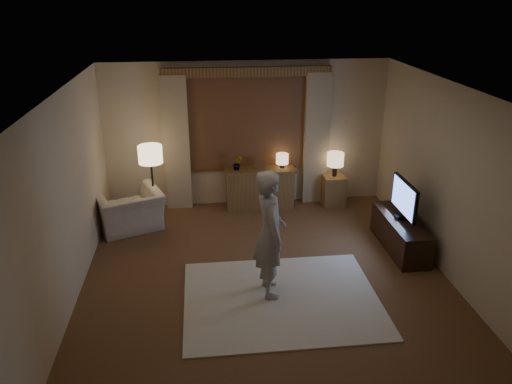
{
  "coord_description": "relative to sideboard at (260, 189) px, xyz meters",
  "views": [
    {
      "loc": [
        -0.81,
        -5.82,
        3.75
      ],
      "look_at": [
        -0.08,
        0.6,
        1.08
      ],
      "focal_mm": 35.0,
      "sensor_mm": 36.0,
      "label": 1
    }
  ],
  "objects": [
    {
      "name": "room",
      "position": [
        -0.21,
        -2.0,
        0.98
      ],
      "size": [
        5.04,
        5.54,
        2.64
      ],
      "color": "brown",
      "rests_on": "ground"
    },
    {
      "name": "rug",
      "position": [
        -0.08,
        -2.96,
        -0.34
      ],
      "size": [
        2.5,
        2.0,
        0.02
      ],
      "primitive_type": "cube",
      "color": "beige",
      "rests_on": "floor"
    },
    {
      "name": "sideboard",
      "position": [
        0.0,
        0.0,
        0.0
      ],
      "size": [
        1.2,
        0.4,
        0.7
      ],
      "primitive_type": "cube",
      "color": "brown",
      "rests_on": "floor"
    },
    {
      "name": "picture_frame",
      "position": [
        0.0,
        0.0,
        0.45
      ],
      "size": [
        0.16,
        0.02,
        0.2
      ],
      "primitive_type": "cube",
      "color": "brown",
      "rests_on": "sideboard"
    },
    {
      "name": "plant",
      "position": [
        -0.4,
        0.0,
        0.5
      ],
      "size": [
        0.17,
        0.13,
        0.3
      ],
      "primitive_type": "imported",
      "color": "#999999",
      "rests_on": "sideboard"
    },
    {
      "name": "table_lamp_sideboard",
      "position": [
        0.4,
        0.0,
        0.55
      ],
      "size": [
        0.22,
        0.22,
        0.3
      ],
      "color": "black",
      "rests_on": "sideboard"
    },
    {
      "name": "floor_lamp",
      "position": [
        -1.86,
        -0.43,
        0.79
      ],
      "size": [
        0.4,
        0.4,
        1.36
      ],
      "color": "black",
      "rests_on": "floor"
    },
    {
      "name": "armchair",
      "position": [
        -2.25,
        -0.65,
        -0.02
      ],
      "size": [
        1.27,
        1.2,
        0.66
      ],
      "primitive_type": "imported",
      "rotation": [
        0.0,
        0.0,
        -2.76
      ],
      "color": "beige",
      "rests_on": "floor"
    },
    {
      "name": "side_table",
      "position": [
        1.36,
        -0.05,
        -0.07
      ],
      "size": [
        0.4,
        0.4,
        0.56
      ],
      "primitive_type": "cube",
      "color": "brown",
      "rests_on": "floor"
    },
    {
      "name": "table_lamp_side",
      "position": [
        1.36,
        -0.05,
        0.52
      ],
      "size": [
        0.3,
        0.3,
        0.44
      ],
      "color": "black",
      "rests_on": "side_table"
    },
    {
      "name": "tv_stand",
      "position": [
        1.94,
        -1.82,
        -0.1
      ],
      "size": [
        0.45,
        1.4,
        0.5
      ],
      "primitive_type": "cube",
      "color": "black",
      "rests_on": "floor"
    },
    {
      "name": "tv",
      "position": [
        1.94,
        -1.82,
        0.49
      ],
      "size": [
        0.21,
        0.84,
        0.61
      ],
      "color": "black",
      "rests_on": "tv_stand"
    },
    {
      "name": "person",
      "position": [
        -0.21,
        -2.78,
        0.52
      ],
      "size": [
        0.45,
        0.65,
        1.7
      ],
      "primitive_type": "imported",
      "rotation": [
        0.0,
        0.0,
        1.64
      ],
      "color": "#ABA59E",
      "rests_on": "rug"
    }
  ]
}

